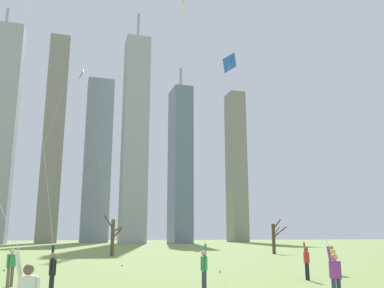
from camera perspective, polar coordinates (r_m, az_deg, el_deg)
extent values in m
sphere|color=brown|center=(9.56, -21.67, -15.84)|extent=(0.22, 0.22, 0.22)
cylinder|color=white|center=(9.62, -22.85, -15.22)|extent=(0.22, 0.14, 0.56)
cylinder|color=#33384C|center=(16.96, 1.60, -18.56)|extent=(0.14, 0.14, 0.85)
cylinder|color=#33384C|center=(17.17, 1.78, -18.48)|extent=(0.14, 0.14, 0.85)
cube|color=#338C4C|center=(17.01, 1.68, -16.19)|extent=(0.35, 0.39, 0.54)
sphere|color=tan|center=(16.99, 1.67, -14.88)|extent=(0.22, 0.22, 0.22)
cylinder|color=#338C4C|center=(16.81, 1.51, -16.35)|extent=(0.09, 0.09, 0.55)
cylinder|color=#338C4C|center=(17.19, 1.83, -14.57)|extent=(0.18, 0.22, 0.56)
cube|color=blue|center=(26.70, 5.22, 11.12)|extent=(1.27, 0.83, 1.36)
cylinder|color=black|center=(26.70, 5.22, 11.12)|extent=(0.48, 0.30, 0.83)
cylinder|color=silver|center=(21.44, 3.90, 1.43)|extent=(3.90, 6.33, 11.06)
cube|color=purple|center=(14.71, 19.20, -16.10)|extent=(0.37, 0.26, 0.54)
sphere|color=tan|center=(14.69, 19.09, -14.58)|extent=(0.22, 0.22, 0.22)
cylinder|color=purple|center=(14.87, 19.78, -16.14)|extent=(0.09, 0.09, 0.55)
cylinder|color=purple|center=(14.53, 18.48, -14.32)|extent=(0.22, 0.13, 0.56)
cylinder|color=black|center=(22.47, 15.75, -16.64)|extent=(0.14, 0.14, 0.85)
cylinder|color=black|center=(22.67, 15.57, -16.61)|extent=(0.14, 0.14, 0.85)
cube|color=red|center=(22.53, 15.55, -14.86)|extent=(0.27, 0.38, 0.54)
sphere|color=brown|center=(22.51, 15.49, -13.87)|extent=(0.22, 0.22, 0.22)
cylinder|color=red|center=(22.33, 15.74, -14.96)|extent=(0.09, 0.09, 0.55)
cylinder|color=red|center=(22.71, 15.31, -13.66)|extent=(0.14, 0.22, 0.56)
cylinder|color=silver|center=(27.86, 13.69, 7.14)|extent=(3.46, 6.34, 19.16)
cylinder|color=black|center=(15.75, -18.87, -18.39)|extent=(0.14, 0.14, 0.85)
cylinder|color=black|center=(15.97, -18.96, -18.29)|extent=(0.14, 0.14, 0.85)
cube|color=black|center=(15.79, -18.73, -15.84)|extent=(0.25, 0.36, 0.54)
sphere|color=#9E7051|center=(15.77, -18.63, -14.43)|extent=(0.22, 0.22, 0.22)
cylinder|color=black|center=(15.59, -18.64, -16.02)|extent=(0.09, 0.09, 0.55)
cylinder|color=black|center=(15.98, -18.70, -14.09)|extent=(0.12, 0.21, 0.56)
cylinder|color=silver|center=(21.42, -20.87, 10.19)|extent=(2.97, 7.69, 16.67)
cylinder|color=gray|center=(26.17, 18.70, -15.81)|extent=(0.14, 0.14, 0.85)
cylinder|color=gray|center=(26.30, 19.10, -15.77)|extent=(0.14, 0.14, 0.85)
cube|color=yellow|center=(26.19, 18.79, -14.28)|extent=(0.34, 0.20, 0.54)
sphere|color=#9E7051|center=(26.18, 18.73, -13.43)|extent=(0.22, 0.22, 0.22)
cylinder|color=yellow|center=(26.07, 18.41, -14.39)|extent=(0.09, 0.09, 0.55)
cylinder|color=yellow|center=(26.32, 19.18, -14.31)|extent=(0.09, 0.09, 0.55)
cylinder|color=#726656|center=(20.77, -23.66, -16.45)|extent=(0.14, 0.14, 0.85)
cylinder|color=#726656|center=(20.61, -24.11, -16.45)|extent=(0.14, 0.14, 0.85)
cube|color=#338C4C|center=(20.64, -23.71, -14.54)|extent=(0.37, 0.39, 0.54)
sphere|color=beige|center=(20.62, -23.61, -13.46)|extent=(0.22, 0.22, 0.22)
cylinder|color=#338C4C|center=(20.79, -23.30, -14.64)|extent=(0.09, 0.09, 0.55)
cylinder|color=#338C4C|center=(20.49, -24.14, -14.61)|extent=(0.09, 0.09, 0.55)
cylinder|color=yellow|center=(33.15, -1.31, 18.13)|extent=(0.02, 0.02, 1.36)
cylinder|color=silver|center=(28.54, 1.12, 3.50)|extent=(1.47, 3.00, 20.10)
cylinder|color=#3F3833|center=(26.35, 3.86, -17.23)|extent=(0.10, 0.10, 0.08)
cylinder|color=silver|center=(31.69, -20.24, 10.87)|extent=(2.20, 0.55, 28.69)
cylinder|color=#3F3833|center=(29.70, -24.57, -15.64)|extent=(0.10, 0.10, 0.08)
cube|color=green|center=(39.46, -15.06, 9.29)|extent=(0.37, 1.15, 1.09)
cylinder|color=black|center=(39.46, -15.06, 9.29)|extent=(0.33, 0.24, 0.68)
cylinder|color=silver|center=(34.79, -12.69, -2.12)|extent=(3.62, 5.17, 16.55)
cylinder|color=#3F3833|center=(31.94, -9.67, -16.26)|extent=(0.10, 0.10, 0.08)
cylinder|color=white|center=(31.75, -13.11, 18.86)|extent=(0.02, 0.02, 1.48)
cylinder|color=silver|center=(25.55, -17.95, 5.57)|extent=(4.08, 5.48, 19.68)
cylinder|color=brown|center=(47.08, -10.94, -12.61)|extent=(0.40, 0.40, 3.96)
cylinder|color=brown|center=(46.52, -11.45, -10.56)|extent=(1.28, 1.25, 1.48)
cylinder|color=brown|center=(46.56, -10.33, -12.08)|extent=(1.01, 1.34, 1.11)
cylinder|color=brown|center=(47.39, -10.24, -11.53)|extent=(1.25, 0.67, 0.65)
cylinder|color=#4C3828|center=(53.12, 11.23, -12.74)|extent=(0.41, 0.41, 3.64)
cylinder|color=#4C3828|center=(53.80, 11.60, -11.69)|extent=(1.45, 0.98, 1.09)
cylinder|color=#4C3828|center=(53.12, 12.10, -11.77)|extent=(1.59, 0.95, 1.33)
cylinder|color=#4C3828|center=(52.87, 11.66, -10.84)|extent=(0.78, 1.10, 1.19)
cylinder|color=#4C3828|center=(53.39, 11.93, -11.92)|extent=(1.54, 0.31, 1.29)
cylinder|color=#4C3828|center=(53.72, 11.17, -11.14)|extent=(0.76, 1.18, 0.57)
cube|color=gray|center=(140.51, -12.97, -1.98)|extent=(8.71, 6.71, 54.46)
cube|color=gray|center=(135.71, -18.60, 1.22)|extent=(6.20, 5.11, 65.98)
cube|color=gray|center=(152.23, 6.14, -2.92)|extent=(5.70, 7.55, 54.98)
cube|color=slate|center=(125.97, -1.63, -2.71)|extent=(5.73, 9.29, 47.46)
cylinder|color=#99999E|center=(133.42, -1.56, 8.97)|extent=(0.80, 0.80, 7.40)
cube|color=#9EA3AD|center=(124.84, -7.90, 1.06)|extent=(7.29, 7.09, 62.69)
cylinder|color=#99999E|center=(137.78, -7.44, 15.79)|extent=(0.80, 0.80, 9.38)
cylinder|color=#99999E|center=(138.97, -24.22, 15.64)|extent=(0.80, 0.80, 6.25)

